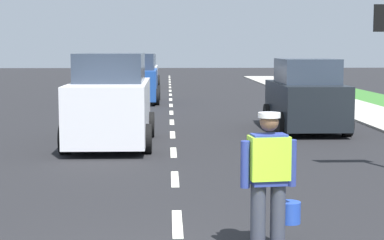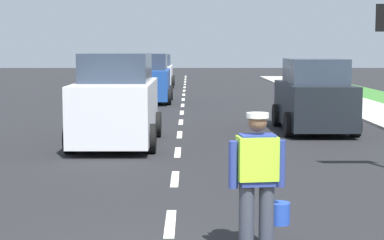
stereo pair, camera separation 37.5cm
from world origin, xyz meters
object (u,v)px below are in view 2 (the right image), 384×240
Objects in this scene: road_worker at (259,176)px; car_oncoming_lead at (117,102)px; car_oncoming_second at (148,80)px; car_oncoming_third at (158,72)px; car_parked_far at (314,98)px.

car_oncoming_lead reaches higher than road_worker.
car_oncoming_second reaches higher than road_worker.
car_oncoming_third is 0.90× the size of car_oncoming_lead.
car_parked_far is (5.48, -20.70, 0.05)m from car_oncoming_third.
car_oncoming_lead is (-0.03, -12.22, 0.06)m from car_oncoming_second.
road_worker is 0.43× the size of car_oncoming_third.
car_oncoming_second is (-2.58, 20.79, 0.06)m from road_worker.
car_oncoming_second is (0.11, -10.93, 0.07)m from car_oncoming_third.
car_oncoming_second is at bearing 97.08° from road_worker.
road_worker is at bearing -104.18° from car_parked_far.
car_oncoming_second reaches higher than car_oncoming_third.
car_oncoming_second is at bearing 118.81° from car_parked_far.
car_parked_far is at bearing 24.46° from car_oncoming_lead.
car_oncoming_second is 12.22m from car_oncoming_lead.
car_parked_far is (2.79, 11.03, 0.04)m from road_worker.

